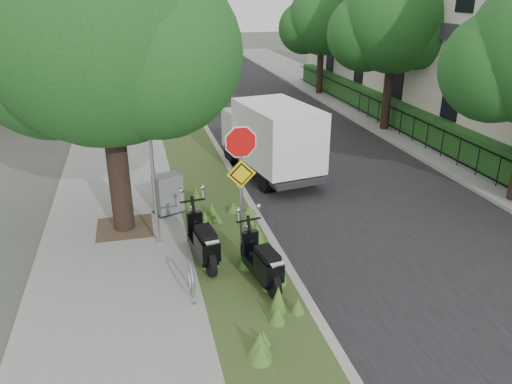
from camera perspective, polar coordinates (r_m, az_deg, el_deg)
The scene contains 21 objects.
ground at distance 11.42m, azimuth 6.01°, elevation -8.56°, with size 120.00×120.00×0.00m, color #4C5147.
sidewalk_near at distance 20.03m, azimuth -15.55°, elevation 4.82°, with size 3.50×60.00×0.12m, color gray.
verge at distance 20.11m, azimuth -7.69°, elevation 5.52°, with size 2.00×60.00×0.12m, color #364C20.
kerb_near at distance 20.23m, azimuth -4.87°, elevation 5.77°, with size 0.20×60.00×0.13m, color #9E9991.
road at distance 21.05m, azimuth 4.63°, elevation 6.27°, with size 7.00×60.00×0.01m, color black.
kerb_far at distance 22.37m, azimuth 13.24°, elevation 6.88°, with size 0.20×60.00×0.13m, color #9E9991.
footpath_far at distance 23.18m, azimuth 17.03°, elevation 7.01°, with size 3.20×60.00×0.12m, color gray.
street_tree_main at distance 12.08m, azimuth -17.42°, elevation 16.47°, with size 6.21×5.54×7.66m.
bare_post at distance 11.58m, azimuth -11.76°, elevation 3.13°, with size 0.08×0.08×4.00m.
bike_hoop at distance 10.13m, azimuth -7.44°, elevation -9.74°, with size 0.06×0.78×0.77m.
sign_assembly at distance 10.57m, azimuth -1.72°, elevation 2.91°, with size 0.94×0.08×3.22m.
fence_far at distance 22.54m, azimuth 14.98°, elevation 8.42°, with size 0.04×24.00×1.00m.
hedge_far at distance 22.88m, azimuth 16.54°, elevation 8.46°, with size 1.00×24.00×1.10m, color #1F4D1B.
terrace_houses at distance 24.37m, azimuth 25.14°, elevation 16.49°, with size 7.40×26.40×8.20m.
brick_building at distance 31.77m, azimuth -26.09°, elevation 17.39°, with size 9.40×10.40×8.30m.
far_tree_b at distance 21.90m, azimuth 15.29°, elevation 17.85°, with size 4.83×4.31×6.56m.
far_tree_c at distance 29.19m, azimuth 7.43°, elevation 18.58°, with size 4.37×3.89×5.93m.
scooter_near at distance 11.07m, azimuth -5.95°, elevation -6.19°, with size 0.58×1.97×0.94m.
scooter_far at distance 10.30m, azimuth 0.92°, elevation -8.57°, with size 0.59×1.86×0.89m.
box_truck at distance 16.34m, azimuth 1.78°, elevation 6.47°, with size 2.53×4.82×2.08m.
utility_cabinet at distance 13.71m, azimuth -9.99°, elevation -0.29°, with size 0.95×0.81×1.08m.
Camera 1 is at (-3.49, -9.15, 5.87)m, focal length 35.00 mm.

